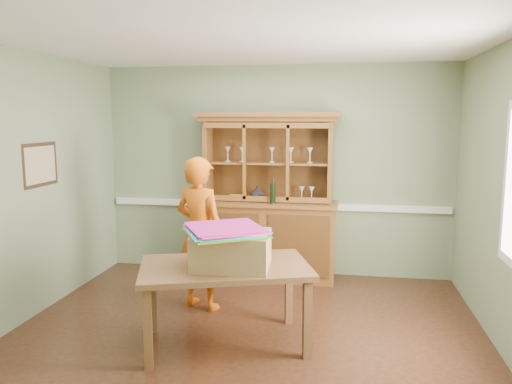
% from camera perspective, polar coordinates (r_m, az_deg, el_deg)
% --- Properties ---
extents(floor, '(4.50, 4.50, 0.00)m').
position_cam_1_polar(floor, '(4.92, -1.13, -15.92)').
color(floor, '#4A2918').
rests_on(floor, ground).
extents(ceiling, '(4.50, 4.50, 0.00)m').
position_cam_1_polar(ceiling, '(4.53, -1.23, 16.94)').
color(ceiling, white).
rests_on(ceiling, wall_back).
extents(wall_back, '(4.50, 0.00, 4.50)m').
position_cam_1_polar(wall_back, '(6.49, 2.22, 2.43)').
color(wall_back, gray).
rests_on(wall_back, floor).
extents(wall_left, '(0.00, 4.00, 4.00)m').
position_cam_1_polar(wall_left, '(5.43, -25.16, 0.45)').
color(wall_left, gray).
rests_on(wall_left, floor).
extents(wall_right, '(0.00, 4.00, 4.00)m').
position_cam_1_polar(wall_right, '(4.66, 27.10, -0.88)').
color(wall_right, gray).
rests_on(wall_right, floor).
extents(wall_front, '(4.50, 0.00, 4.50)m').
position_cam_1_polar(wall_front, '(2.64, -9.62, -6.63)').
color(wall_front, gray).
rests_on(wall_front, floor).
extents(chair_rail, '(4.41, 0.05, 0.08)m').
position_cam_1_polar(chair_rail, '(6.53, 2.17, -1.52)').
color(chair_rail, white).
rests_on(chair_rail, wall_back).
extents(framed_map, '(0.03, 0.60, 0.46)m').
position_cam_1_polar(framed_map, '(5.65, -23.38, 2.88)').
color(framed_map, '#352415').
rests_on(framed_map, wall_left).
extents(china_hutch, '(1.79, 0.59, 2.10)m').
position_cam_1_polar(china_hutch, '(6.36, 1.30, -3.25)').
color(china_hutch, brown).
rests_on(china_hutch, floor).
extents(dining_table, '(1.69, 1.31, 0.74)m').
position_cam_1_polar(dining_table, '(4.50, -3.55, -9.38)').
color(dining_table, brown).
rests_on(dining_table, floor).
extents(cardboard_box, '(0.68, 0.56, 0.30)m').
position_cam_1_polar(cardboard_box, '(4.37, -2.81, -6.64)').
color(cardboard_box, '#A07C52').
rests_on(cardboard_box, dining_table).
extents(kite_stack, '(0.82, 0.82, 0.05)m').
position_cam_1_polar(kite_stack, '(4.33, -3.43, -4.35)').
color(kite_stack, '#E5FD20').
rests_on(kite_stack, cardboard_box).
extents(person, '(0.70, 0.58, 1.64)m').
position_cam_1_polar(person, '(5.35, -6.39, -4.70)').
color(person, '#DC5D0D').
rests_on(person, floor).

